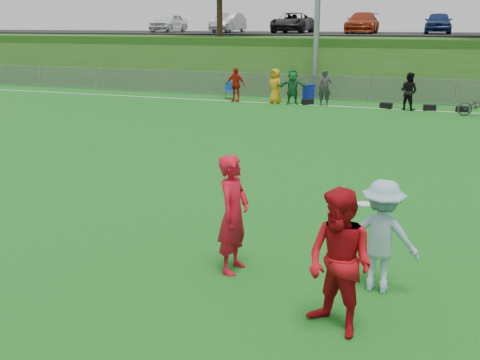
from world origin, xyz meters
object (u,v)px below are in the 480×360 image
at_px(player_blue, 381,236).
at_px(recycling_bin, 308,93).
at_px(player_red_center, 340,263).
at_px(bicycle, 480,105).
at_px(player_red_left, 233,214).
at_px(frisbee, 364,204).

bearing_deg(player_blue, recycling_bin, -72.08).
distance_m(player_red_center, recycling_bin, 20.93).
xyz_separation_m(player_blue, bicycle, (2.67, 17.25, -0.39)).
bearing_deg(player_red_left, bicycle, -11.40).
distance_m(frisbee, recycling_bin, 17.98).
bearing_deg(frisbee, player_red_center, -89.43).
relative_size(player_red_left, frisbee, 7.71).
bearing_deg(frisbee, recycling_bin, 105.16).
xyz_separation_m(player_red_center, player_blue, (0.40, 1.33, -0.11)).
relative_size(player_red_center, frisbee, 7.74).
bearing_deg(player_blue, player_red_center, 76.06).
xyz_separation_m(player_red_left, player_blue, (2.27, 0.09, -0.10)).
bearing_deg(bicycle, player_blue, 160.95).
distance_m(player_blue, bicycle, 17.46).
height_order(recycling_bin, bicycle, bicycle).
bearing_deg(recycling_bin, bicycle, -13.00).
bearing_deg(player_blue, bicycle, -95.95).
xyz_separation_m(player_red_left, recycling_bin, (-2.86, 19.15, -0.51)).
height_order(player_red_center, bicycle, player_red_center).
height_order(player_red_left, frisbee, player_red_left).
xyz_separation_m(player_red_center, recycling_bin, (-4.73, 20.39, -0.52)).
xyz_separation_m(player_red_left, frisbee, (1.83, 1.79, -0.20)).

